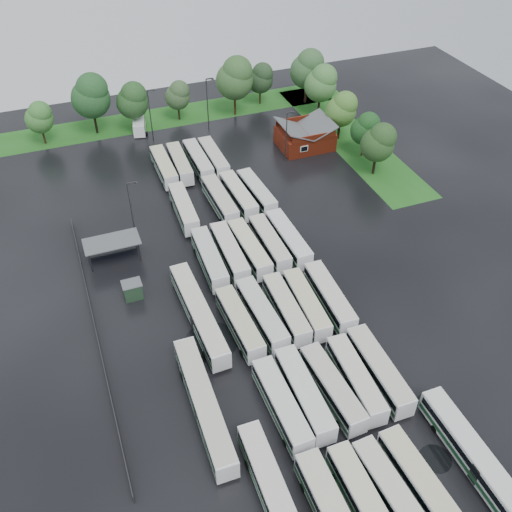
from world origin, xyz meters
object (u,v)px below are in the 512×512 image
object	(u,v)px
artic_bus_west_a	(278,504)
artic_bus_east	(478,463)
brick_building	(305,138)
minibus	(139,125)

from	to	relation	value
artic_bus_west_a	artic_bus_east	bearing A→B (deg)	-8.12
artic_bus_west_a	brick_building	bearing A→B (deg)	64.31
brick_building	minibus	size ratio (longest dim) A/B	1.55
artic_bus_west_a	minibus	bearing A→B (deg)	88.25
artic_bus_west_a	artic_bus_east	size ratio (longest dim) A/B	0.99
artic_bus_east	minibus	bearing A→B (deg)	101.00
brick_building	artic_bus_west_a	distance (m)	73.70
artic_bus_east	minibus	world-z (taller)	artic_bus_east
artic_bus_west_a	minibus	size ratio (longest dim) A/B	2.69
artic_bus_east	artic_bus_west_a	bearing A→B (deg)	170.78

